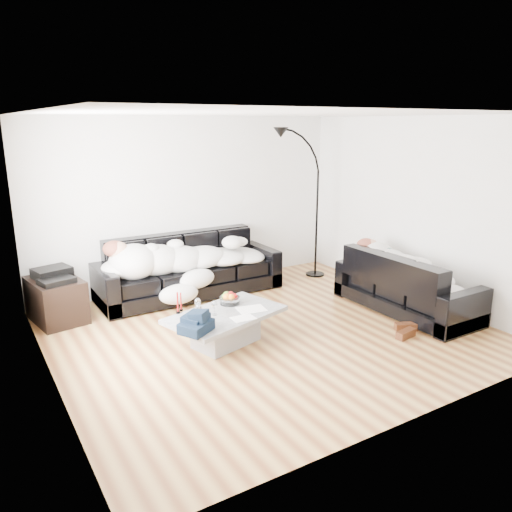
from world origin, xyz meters
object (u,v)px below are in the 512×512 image
sofa_right (407,282)px  wine_glass_b (199,311)px  sofa_back (189,266)px  stereo (53,274)px  wine_glass_c (214,308)px  sleeper_back (190,253)px  fruit_bowl (230,298)px  coffee_table (226,328)px  candle_right (181,302)px  candle_left (178,303)px  sleeper_right (408,266)px  shoes (406,330)px  floor_lamp (317,213)px  av_cabinet (56,300)px  wine_glass_a (198,305)px

sofa_right → wine_glass_b: (-2.94, 0.36, 0.06)m
sofa_back → stereo: 1.91m
sofa_right → wine_glass_c: size_ratio=12.01×
sleeper_back → fruit_bowl: sleeper_back is taller
sleeper_back → wine_glass_c: (-0.49, -1.76, -0.18)m
sofa_right → coffee_table: bearing=82.8°
candle_right → coffee_table: bearing=-37.5°
candle_left → coffee_table: bearing=-29.1°
fruit_bowl → candle_right: 0.60m
candle_left → stereo: bearing=125.2°
sofa_right → wine_glass_c: sofa_right is taller
sofa_right → candle_left: sofa_right is taller
sleeper_right → sleeper_back: bearing=47.1°
sofa_back → candle_right: 1.69m
coffee_table → candle_right: 0.60m
sofa_back → sofa_right: 3.12m
coffee_table → stereo: size_ratio=3.02×
candle_left → stereo: stereo is taller
fruit_bowl → shoes: size_ratio=0.51×
wine_glass_b → floor_lamp: bearing=28.9°
sofa_back → coffee_table: size_ratio=2.04×
stereo → candle_left: bearing=-69.1°
wine_glass_c → candle_right: size_ratio=0.77×
av_cabinet → wine_glass_c: bearing=-61.0°
sleeper_right → wine_glass_b: (-2.94, 0.36, -0.16)m
wine_glass_b → av_cabinet: 2.14m
coffee_table → floor_lamp: size_ratio=0.62×
fruit_bowl → candle_left: (-0.66, 0.03, 0.05)m
floor_lamp → av_cabinet: bearing=-163.7°
wine_glass_c → candle_left: size_ratio=0.66×
candle_right → stereo: (-1.13, 1.46, 0.13)m
sleeper_back → wine_glass_a: (-0.62, -1.60, -0.18)m
sofa_right → stereo: sofa_right is taller
stereo → coffee_table: bearing=-63.4°
sleeper_right → fruit_bowl: bearing=77.0°
wine_glass_b → floor_lamp: floor_lamp is taller
sofa_back → wine_glass_a: size_ratio=15.72×
av_cabinet → sofa_back: bearing=-8.3°
sofa_back → stereo: sofa_back is taller
wine_glass_c → candle_left: 0.43m
av_cabinet → floor_lamp: 4.20m
sofa_right → fruit_bowl: sofa_right is taller
sofa_right → wine_glass_b: 2.96m
sofa_back → coffee_table: bearing=-101.1°
av_cabinet → wine_glass_a: bearing=-61.0°
coffee_table → candle_right: size_ratio=6.10×
wine_glass_b → coffee_table: bearing=-5.2°
candle_right → stereo: 1.85m
floor_lamp → wine_glass_b: bearing=-132.7°
wine_glass_b → sofa_back: bearing=69.2°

